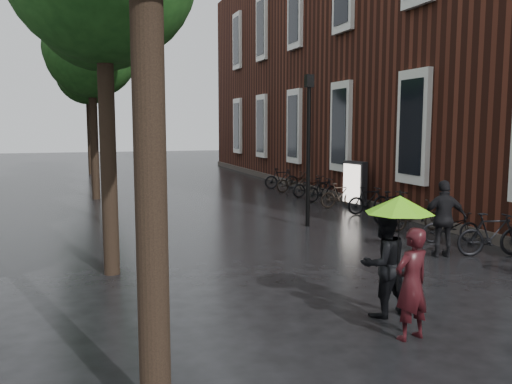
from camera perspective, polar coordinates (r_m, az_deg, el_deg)
name	(u,v)px	position (r m, az deg, el deg)	size (l,w,h in m)	color
brick_building	(397,65)	(28.34, 14.67, 12.77)	(10.20, 33.20, 12.00)	#38160F
street_trees	(94,31)	(20.51, -16.64, 15.96)	(4.33, 34.03, 8.91)	black
person_burgundy	(412,284)	(8.14, 16.06, -9.27)	(0.60, 0.39, 1.64)	black
person_black	(383,264)	(9.00, 13.25, -7.34)	(0.84, 0.65, 1.72)	black
lime_umbrella	(400,204)	(8.45, 14.89, -1.27)	(1.06, 1.06, 1.56)	black
pedestrian_walking	(444,219)	(13.34, 19.18, -2.68)	(1.06, 0.44, 1.80)	black
parked_bicycles	(362,200)	(19.13, 11.10, -0.85)	(1.99, 16.68, 1.03)	black
ad_lightbox	(355,185)	(20.29, 10.33, 0.76)	(0.27, 1.16, 1.75)	black
lamp_post	(309,135)	(16.32, 5.55, 5.95)	(0.23, 0.23, 4.54)	black
cycle_sign	(103,160)	(23.28, -15.78, 3.28)	(0.13, 0.45, 2.47)	#262628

